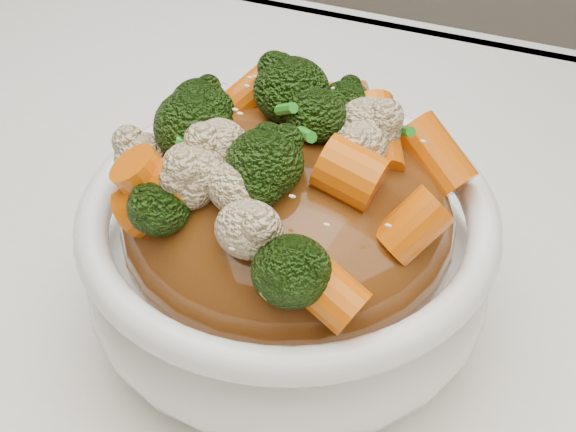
% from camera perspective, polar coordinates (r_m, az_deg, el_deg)
% --- Properties ---
extents(bowl, '(0.28, 0.28, 0.08)m').
position_cam_1_polar(bowl, '(0.47, 0.00, -2.97)').
color(bowl, white).
rests_on(bowl, tablecloth).
extents(sauce_base, '(0.22, 0.22, 0.09)m').
position_cam_1_polar(sauce_base, '(0.45, 0.00, -0.29)').
color(sauce_base, '#5E3010').
rests_on(sauce_base, bowl).
extents(carrots, '(0.22, 0.22, 0.05)m').
position_cam_1_polar(carrots, '(0.41, 0.00, 6.18)').
color(carrots, '#D75D07').
rests_on(carrots, sauce_base).
extents(broccoli, '(0.22, 0.22, 0.04)m').
position_cam_1_polar(broccoli, '(0.41, 0.00, 6.07)').
color(broccoli, black).
rests_on(broccoli, sauce_base).
extents(cauliflower, '(0.22, 0.22, 0.04)m').
position_cam_1_polar(cauliflower, '(0.41, 0.00, 5.85)').
color(cauliflower, beige).
rests_on(cauliflower, sauce_base).
extents(scallions, '(0.17, 0.17, 0.02)m').
position_cam_1_polar(scallions, '(0.41, 0.00, 6.30)').
color(scallions, '#25871F').
rests_on(scallions, sauce_base).
extents(sesame_seeds, '(0.20, 0.20, 0.01)m').
position_cam_1_polar(sesame_seeds, '(0.41, 0.00, 6.30)').
color(sesame_seeds, beige).
rests_on(sesame_seeds, sauce_base).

